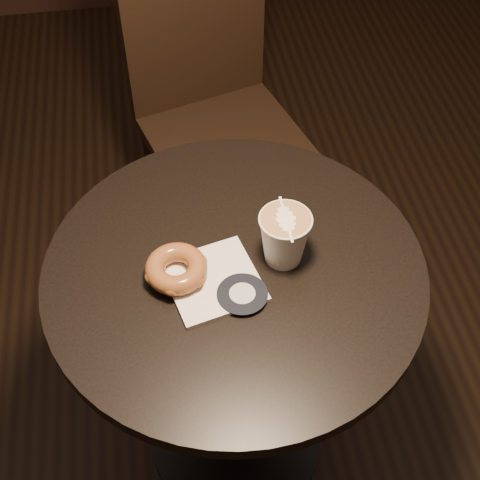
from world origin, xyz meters
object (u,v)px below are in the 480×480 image
at_px(pastry_bag, 213,280).
at_px(doughnut, 176,269).
at_px(chair, 209,87).
at_px(cafe_table, 235,326).
at_px(latte_cup, 284,238).

xyz_separation_m(pastry_bag, doughnut, (-0.06, 0.02, 0.02)).
bearing_deg(doughnut, chair, 78.99).
bearing_deg(chair, doughnut, -117.36).
relative_size(cafe_table, doughnut, 6.74).
relative_size(doughnut, latte_cup, 1.06).
relative_size(cafe_table, pastry_bag, 4.81).
relative_size(chair, pastry_bag, 6.55).
relative_size(chair, latte_cup, 9.70).
distance_m(chair, pastry_bag, 0.83).
xyz_separation_m(cafe_table, latte_cup, (0.09, 0.01, 0.25)).
distance_m(pastry_bag, latte_cup, 0.15).
height_order(cafe_table, doughnut, doughnut).
distance_m(doughnut, latte_cup, 0.20).
height_order(pastry_bag, doughnut, doughnut).
xyz_separation_m(doughnut, latte_cup, (0.20, 0.02, 0.03)).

